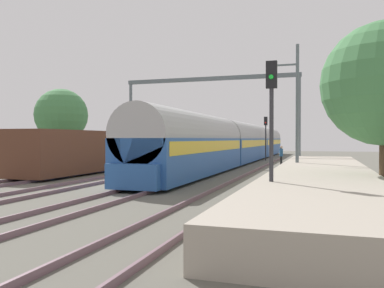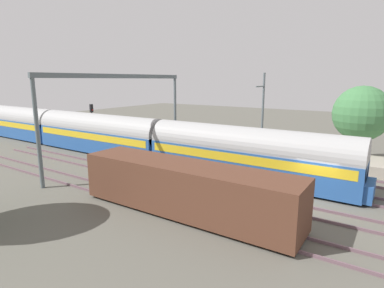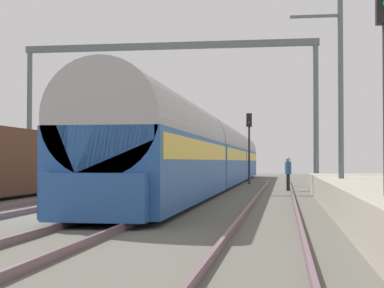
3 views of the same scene
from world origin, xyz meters
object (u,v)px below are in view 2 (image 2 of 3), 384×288
(person_crossing, at_px, (169,141))
(railway_signal_far, at_px, (92,119))
(passenger_train, at_px, (99,133))
(catenary_gantry, at_px, (121,98))
(freight_car, at_px, (185,188))

(person_crossing, distance_m, railway_signal_far, 9.56)
(passenger_train, distance_m, catenary_gantry, 6.92)
(person_crossing, bearing_deg, passenger_train, 25.70)
(person_crossing, relative_size, catenary_gantry, 0.11)
(passenger_train, bearing_deg, catenary_gantry, -109.61)
(catenary_gantry, bearing_deg, person_crossing, -2.19)
(freight_car, xyz_separation_m, catenary_gantry, (5.76, 10.72, 4.40))
(freight_car, distance_m, railway_signal_far, 21.79)
(freight_car, relative_size, railway_signal_far, 2.77)
(passenger_train, distance_m, railway_signal_far, 4.03)
(railway_signal_far, relative_size, catenary_gantry, 0.29)
(passenger_train, height_order, freight_car, passenger_train)
(person_crossing, bearing_deg, freight_car, 118.59)
(person_crossing, height_order, catenary_gantry, catenary_gantry)
(railway_signal_far, bearing_deg, catenary_gantry, -113.62)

